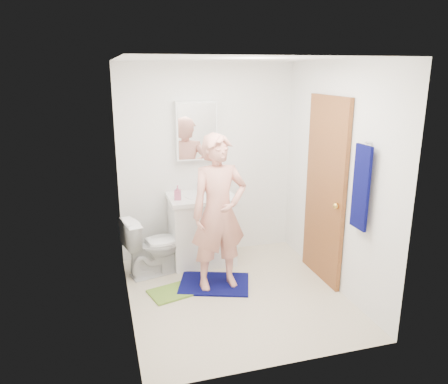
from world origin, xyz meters
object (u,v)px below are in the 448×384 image
Objects in this scene: towel at (361,188)px; man at (219,213)px; medicine_cabinet at (196,131)px; toilet at (154,245)px; soap_dispenser at (178,193)px; toothbrush_cup at (223,187)px; vanity_cabinet at (202,231)px.

towel is 0.48× the size of man.
man is at bearing -88.54° from medicine_cabinet.
toilet is 0.96m from man.
soap_dispenser is at bearing 113.10° from man.
soap_dispenser is 0.70m from man.
towel is at bearing -61.22° from toothbrush_cup.
vanity_cabinet is at bearing -158.72° from toothbrush_cup.
towel is 6.08× the size of toothbrush_cup.
soap_dispenser is 1.29× the size of toothbrush_cup.
towel is 1.45m from man.
medicine_cabinet reaches higher than toilet.
toilet is at bearing -162.16° from toothbrush_cup.
man is at bearing -143.80° from toilet.
soap_dispenser is at bearing 136.52° from towel.
toilet is at bearing -163.08° from soap_dispenser.
medicine_cabinet is at bearing -70.74° from toilet.
vanity_cabinet is at bearing 15.23° from soap_dispenser.
toothbrush_cup reaches higher than vanity_cabinet.
soap_dispenser is at bearing -164.77° from vanity_cabinet.
vanity_cabinet is 1.14× the size of toilet.
toothbrush_cup is 0.08× the size of man.
vanity_cabinet is 0.64m from toilet.
man is at bearing -108.69° from toothbrush_cup.
vanity_cabinet is 0.60m from toothbrush_cup.
toothbrush_cup reaches higher than toilet.
soap_dispenser is at bearing -87.17° from toilet.
vanity_cabinet is 1.14× the size of medicine_cabinet.
man reaches higher than vanity_cabinet.
man is (0.02, -0.93, -0.74)m from medicine_cabinet.
medicine_cabinet is 1.19m from man.
towel reaches higher than soap_dispenser.
vanity_cabinet is at bearing -90.00° from medicine_cabinet.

